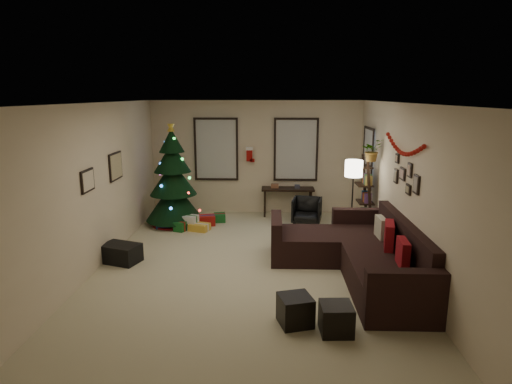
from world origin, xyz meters
TOP-DOWN VIEW (x-y plane):
  - floor at (0.00, 0.00)m, footprint 7.00×7.00m
  - ceiling at (0.00, 0.00)m, footprint 7.00×7.00m
  - wall_back at (0.00, 3.50)m, footprint 5.00×0.00m
  - wall_front at (0.00, -3.50)m, footprint 5.00×0.00m
  - wall_left at (-2.50, 0.00)m, footprint 0.00×7.00m
  - wall_right at (2.50, 0.00)m, footprint 0.00×7.00m
  - window_back_left at (-0.95, 3.47)m, footprint 1.05×0.06m
  - window_back_right at (0.95, 3.47)m, footprint 1.05×0.06m
  - window_right_wall at (2.47, 2.55)m, footprint 0.06×0.90m
  - christmas_tree at (-1.78, 2.40)m, footprint 1.24×1.24m
  - presents at (-1.29, 2.17)m, footprint 1.43×1.01m
  - sofa at (1.80, -0.24)m, footprint 2.17×3.13m
  - pillow_red_a at (2.21, -1.07)m, footprint 0.15×0.44m
  - pillow_red_b at (2.21, -0.34)m, footprint 0.24×0.51m
  - pillow_cream at (2.21, 0.17)m, footprint 0.13×0.40m
  - ottoman_near at (0.68, -1.87)m, footprint 0.48×0.48m
  - ottoman_far at (1.16, -2.06)m, footprint 0.40×0.40m
  - desk at (0.76, 3.22)m, footprint 1.24×0.44m
  - desk_chair at (1.17, 2.57)m, footprint 0.66×0.63m
  - bookshelf at (2.30, 1.82)m, footprint 0.30×0.49m
  - potted_plant at (2.30, 1.54)m, footprint 0.66×0.64m
  - floor_lamp at (1.95, 1.43)m, footprint 0.34×0.34m
  - art_map at (-2.48, 0.89)m, footprint 0.04×0.60m
  - art_abstract at (-2.48, -0.36)m, footprint 0.04×0.45m
  - gallery at (2.48, -0.07)m, footprint 0.03×1.25m
  - garland at (2.45, 0.08)m, footprint 0.08×1.90m
  - stocking_left at (-0.14, 3.34)m, footprint 0.20×0.05m
  - stocking_right at (0.19, 3.61)m, footprint 0.20×0.05m
  - storage_bin at (-2.22, 0.12)m, footprint 0.74×0.61m

SIDE VIEW (x-z plane):
  - floor at x=0.00m, z-range 0.00..0.00m
  - presents at x=-1.29m, z-range -0.04..0.26m
  - storage_bin at x=-2.22m, z-range 0.00..0.32m
  - ottoman_far at x=1.16m, z-range 0.00..0.36m
  - ottoman_near at x=0.68m, z-range 0.00..0.37m
  - desk_chair at x=1.17m, z-range 0.00..0.59m
  - sofa at x=1.80m, z-range -0.16..0.78m
  - desk at x=0.76m, z-range 0.26..0.92m
  - pillow_cream at x=2.21m, z-range 0.43..0.83m
  - pillow_red_a at x=2.21m, z-range 0.42..0.86m
  - pillow_red_b at x=2.21m, z-range 0.39..0.89m
  - bookshelf at x=2.30m, z-range -0.02..1.62m
  - christmas_tree at x=-1.78m, z-range -0.20..2.11m
  - floor_lamp at x=1.95m, z-range 0.54..2.14m
  - wall_left at x=-2.50m, z-range -2.15..4.85m
  - wall_right at x=2.50m, z-range -2.15..4.85m
  - wall_back at x=0.00m, z-range -1.15..3.85m
  - wall_front at x=0.00m, z-range -1.15..3.85m
  - stocking_left at x=-0.14m, z-range 1.28..1.64m
  - window_right_wall at x=2.47m, z-range 0.85..2.15m
  - stocking_right at x=0.19m, z-range 1.34..1.70m
  - art_abstract at x=-2.48m, z-range 1.35..1.70m
  - art_map at x=-2.48m, z-range 1.30..1.80m
  - window_back_left at x=-0.95m, z-range 0.80..2.30m
  - window_back_right at x=0.95m, z-range 0.80..2.30m
  - gallery at x=2.48m, z-range 1.30..1.84m
  - potted_plant at x=2.30m, z-range 1.56..2.12m
  - garland at x=2.45m, z-range 1.88..2.18m
  - ceiling at x=0.00m, z-range 2.70..2.70m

